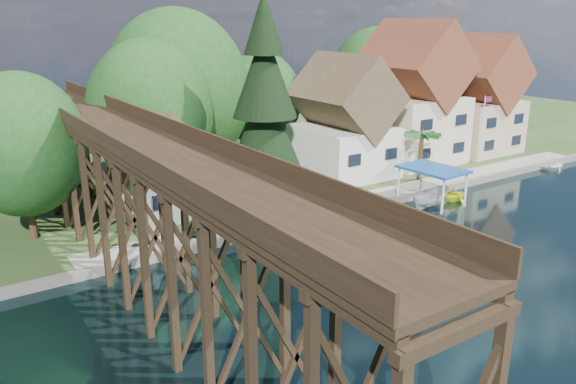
# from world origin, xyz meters

# --- Properties ---
(ground) EXTENTS (140.00, 140.00, 0.00)m
(ground) POSITION_xyz_m (0.00, 0.00, 0.00)
(ground) COLOR black
(ground) RESTS_ON ground
(bank) EXTENTS (140.00, 52.00, 0.50)m
(bank) POSITION_xyz_m (0.00, 34.00, 0.25)
(bank) COLOR #2E481D
(bank) RESTS_ON ground
(seawall) EXTENTS (60.00, 0.40, 0.62)m
(seawall) POSITION_xyz_m (4.00, 8.00, 0.31)
(seawall) COLOR slate
(seawall) RESTS_ON ground
(promenade) EXTENTS (50.00, 2.60, 0.06)m
(promenade) POSITION_xyz_m (6.00, 9.30, 0.53)
(promenade) COLOR gray
(promenade) RESTS_ON bank
(trestle_bridge) EXTENTS (4.12, 44.18, 9.30)m
(trestle_bridge) POSITION_xyz_m (-16.00, 5.17, 5.35)
(trestle_bridge) COLOR black
(trestle_bridge) RESTS_ON ground
(house_left) EXTENTS (7.64, 8.64, 11.02)m
(house_left) POSITION_xyz_m (7.00, 16.00, 5.14)
(house_left) COLOR silver
(house_left) RESTS_ON bank
(house_center) EXTENTS (8.65, 9.18, 13.89)m
(house_center) POSITION_xyz_m (16.00, 16.50, 6.42)
(house_center) COLOR beige
(house_center) RESTS_ON bank
(house_right) EXTENTS (8.15, 8.64, 12.45)m
(house_right) POSITION_xyz_m (25.00, 16.00, 5.78)
(house_right) COLOR #CBAD91
(house_right) RESTS_ON bank
(shed) EXTENTS (5.09, 5.40, 7.85)m
(shed) POSITION_xyz_m (-11.00, 14.50, 3.83)
(shed) COLOR silver
(shed) RESTS_ON bank
(bg_trees) EXTENTS (49.90, 13.30, 10.57)m
(bg_trees) POSITION_xyz_m (1.00, 21.25, 7.29)
(bg_trees) COLOR #382314
(bg_trees) RESTS_ON bank
(shrubs) EXTENTS (15.76, 2.47, 1.70)m
(shrubs) POSITION_xyz_m (-4.60, 9.26, 1.23)
(shrubs) COLOR #153C17
(shrubs) RESTS_ON bank
(conifer) EXTENTS (6.42, 6.42, 15.82)m
(conifer) POSITION_xyz_m (-4.16, 11.54, 8.12)
(conifer) COLOR #382314
(conifer) RESTS_ON bank
(palm_tree) EXTENTS (3.35, 3.35, 4.56)m
(palm_tree) POSITION_xyz_m (11.44, 10.69, 4.48)
(palm_tree) COLOR #382314
(palm_tree) RESTS_ON bank
(flagpole) EXTENTS (1.05, 0.10, 6.66)m
(flagpole) POSITION_xyz_m (21.44, 11.94, 4.58)
(flagpole) COLOR white
(flagpole) RESTS_ON bank
(tugboat) EXTENTS (3.26, 2.45, 2.11)m
(tugboat) POSITION_xyz_m (-4.63, 5.89, 0.63)
(tugboat) COLOR #AE0B10
(tugboat) RESTS_ON ground
(boat_white_a) EXTENTS (4.13, 3.16, 0.80)m
(boat_white_a) POSITION_xyz_m (0.20, 6.03, 0.40)
(boat_white_a) COLOR white
(boat_white_a) RESTS_ON ground
(boat_canopy) EXTENTS (4.11, 5.19, 3.21)m
(boat_canopy) POSITION_xyz_m (7.75, 5.93, 1.38)
(boat_canopy) COLOR silver
(boat_canopy) RESTS_ON ground
(boat_yellow) EXTENTS (2.79, 2.50, 1.33)m
(boat_yellow) POSITION_xyz_m (10.56, 5.88, 0.66)
(boat_yellow) COLOR #F8FF1C
(boat_yellow) RESTS_ON ground
(boat_white_b) EXTENTS (3.54, 2.65, 0.70)m
(boat_white_b) POSITION_xyz_m (27.22, 7.34, 0.35)
(boat_white_b) COLOR white
(boat_white_b) RESTS_ON ground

